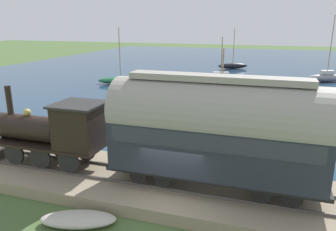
% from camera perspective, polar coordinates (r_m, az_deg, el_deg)
% --- Properties ---
extents(ground_plane, '(200.00, 200.00, 0.00)m').
position_cam_1_polar(ground_plane, '(13.52, 0.44, -16.19)').
color(ground_plane, '#476033').
extents(harbor_water, '(80.00, 80.00, 0.01)m').
position_cam_1_polar(harbor_water, '(55.40, 14.39, 8.03)').
color(harbor_water, navy).
rests_on(harbor_water, ground).
extents(rail_embankment, '(4.63, 56.00, 0.64)m').
position_cam_1_polar(rail_embankment, '(14.46, 2.03, -12.70)').
color(rail_embankment, gray).
rests_on(rail_embankment, ground).
extents(steam_locomotive, '(2.02, 6.03, 3.64)m').
position_cam_1_polar(steam_locomotive, '(16.23, -19.08, -2.28)').
color(steam_locomotive, black).
rests_on(steam_locomotive, rail_embankment).
extents(passenger_coach, '(2.60, 8.65, 4.64)m').
position_cam_1_polar(passenger_coach, '(13.02, 8.27, -2.34)').
color(passenger_coach, black).
rests_on(passenger_coach, rail_embankment).
extents(sailboat_gray, '(2.89, 5.13, 8.00)m').
position_cam_1_polar(sailboat_gray, '(45.65, 25.92, 6.05)').
color(sailboat_gray, gray).
rests_on(sailboat_gray, harbor_water).
extents(sailboat_yellow, '(2.58, 3.73, 5.64)m').
position_cam_1_polar(sailboat_yellow, '(21.75, 9.07, -1.64)').
color(sailboat_yellow, gold).
rests_on(sailboat_yellow, harbor_water).
extents(sailboat_teal, '(2.97, 6.10, 5.56)m').
position_cam_1_polar(sailboat_teal, '(39.33, 9.15, 6.16)').
color(sailboat_teal, '#1E707A').
rests_on(sailboat_teal, harbor_water).
extents(sailboat_green, '(3.62, 5.64, 6.56)m').
position_cam_1_polar(sailboat_green, '(40.11, -8.24, 6.15)').
color(sailboat_green, '#236B42').
rests_on(sailboat_green, harbor_water).
extents(sailboat_black, '(2.95, 4.73, 6.20)m').
position_cam_1_polar(sailboat_black, '(53.70, 11.20, 8.51)').
color(sailboat_black, black).
rests_on(sailboat_black, harbor_water).
extents(rowboat_off_pier, '(2.54, 2.05, 0.41)m').
position_cam_1_polar(rowboat_off_pier, '(29.01, -15.38, 1.46)').
color(rowboat_off_pier, '#B7B2A3').
rests_on(rowboat_off_pier, harbor_water).
extents(beached_dinghy, '(1.88, 3.00, 0.44)m').
position_cam_1_polar(beached_dinghy, '(13.03, -15.36, -17.03)').
color(beached_dinghy, '#B7B2A3').
rests_on(beached_dinghy, ground).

